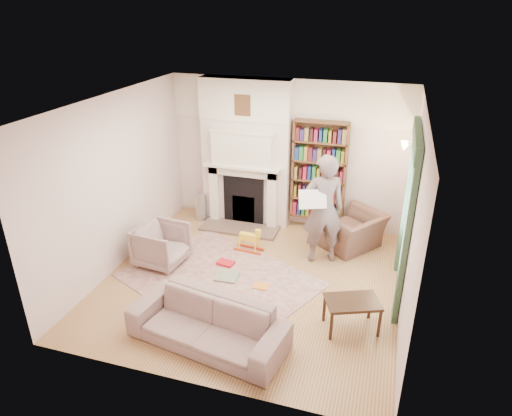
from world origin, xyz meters
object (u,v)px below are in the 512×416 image
(bookcase, at_px, (319,171))
(armchair_reading, at_px, (352,231))
(rocking_horse, at_px, (249,240))
(sofa, at_px, (208,324))
(armchair_left, at_px, (161,245))
(man_reading, at_px, (323,210))
(coffee_table, at_px, (351,315))
(paraffin_heater, at_px, (201,207))

(bookcase, height_order, armchair_reading, bookcase)
(armchair_reading, bearing_deg, rocking_horse, -31.23)
(armchair_reading, bearing_deg, sofa, 11.44)
(armchair_reading, height_order, armchair_left, armchair_left)
(armchair_left, relative_size, man_reading, 0.41)
(man_reading, distance_m, coffee_table, 1.95)
(armchair_reading, relative_size, coffee_table, 1.42)
(armchair_left, height_order, rocking_horse, armchair_left)
(sofa, height_order, paraffin_heater, sofa)
(sofa, bearing_deg, coffee_table, 35.59)
(armchair_reading, distance_m, paraffin_heater, 3.03)
(bookcase, relative_size, coffee_table, 2.64)
(rocking_horse, bearing_deg, coffee_table, -33.90)
(coffee_table, bearing_deg, rocking_horse, 118.51)
(bookcase, bearing_deg, armchair_reading, -37.78)
(armchair_left, bearing_deg, bookcase, -41.68)
(paraffin_heater, bearing_deg, man_reading, -18.59)
(armchair_reading, xyz_separation_m, man_reading, (-0.45, -0.60, 0.62))
(sofa, xyz_separation_m, rocking_horse, (-0.23, 2.42, -0.07))
(bookcase, xyz_separation_m, rocking_horse, (-0.97, -1.25, -0.95))
(rocking_horse, bearing_deg, armchair_reading, 27.00)
(coffee_table, bearing_deg, bookcase, 86.74)
(sofa, bearing_deg, rocking_horse, 105.47)
(coffee_table, height_order, paraffin_heater, paraffin_heater)
(armchair_left, height_order, paraffin_heater, armchair_left)
(bookcase, distance_m, sofa, 3.84)
(armchair_reading, relative_size, paraffin_heater, 1.81)
(man_reading, bearing_deg, armchair_left, -3.16)
(coffee_table, height_order, rocking_horse, rocking_horse)
(armchair_reading, distance_m, rocking_horse, 1.84)
(bookcase, height_order, paraffin_heater, bookcase)
(armchair_reading, distance_m, armchair_left, 3.33)
(man_reading, relative_size, coffee_table, 2.69)
(bookcase, relative_size, armchair_left, 2.42)
(armchair_left, xyz_separation_m, sofa, (1.49, -1.60, -0.05))
(rocking_horse, bearing_deg, armchair_left, -141.89)
(sofa, relative_size, paraffin_heater, 3.73)
(armchair_left, bearing_deg, armchair_reading, -57.69)
(armchair_reading, height_order, sofa, armchair_reading)
(armchair_reading, xyz_separation_m, coffee_table, (0.25, -2.27, -0.10))
(sofa, distance_m, paraffin_heater, 3.70)
(armchair_reading, relative_size, rocking_horse, 1.94)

